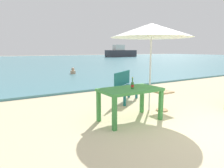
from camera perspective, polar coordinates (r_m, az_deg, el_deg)
ground_plane at (r=4.66m, az=25.68°, el=-12.02°), size 120.00×120.00×0.00m
sea_water at (r=32.53m, az=-25.17°, el=5.73°), size 120.00×50.00×0.08m
picnic_table_green at (r=4.75m, az=5.04°, el=-2.51°), size 1.40×0.80×0.76m
beer_bottle_amber at (r=4.65m, az=5.67°, el=-0.21°), size 0.07×0.07×0.26m
patio_umbrella at (r=5.55m, az=10.83°, el=14.32°), size 2.10×2.10×2.30m
side_table_wood at (r=5.72m, az=13.73°, el=-3.72°), size 0.44×0.44×0.54m
bench_teal_center at (r=6.56m, az=3.60°, el=-0.13°), size 1.20×0.96×0.95m
swimmer_person at (r=13.73m, az=-10.73°, el=3.45°), size 0.34×0.34×0.41m
boat_sailboat at (r=46.24m, az=2.41°, el=8.66°), size 7.22×1.97×2.63m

